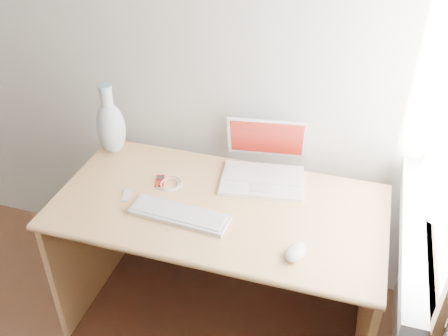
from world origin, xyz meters
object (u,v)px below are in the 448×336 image
(desk, at_px, (225,229))
(external_keyboard, at_px, (179,214))
(laptop, at_px, (265,166))
(vase, at_px, (111,126))

(desk, distance_m, external_keyboard, 0.32)
(laptop, xyz_separation_m, vase, (-0.73, -0.01, 0.09))
(laptop, relative_size, vase, 1.11)
(laptop, bearing_deg, desk, -136.97)
(laptop, bearing_deg, external_keyboard, -133.68)
(desk, distance_m, laptop, 0.34)
(desk, xyz_separation_m, external_keyboard, (-0.13, -0.20, 0.22))
(desk, bearing_deg, external_keyboard, -122.50)
(external_keyboard, distance_m, vase, 0.61)
(desk, height_order, laptop, laptop)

